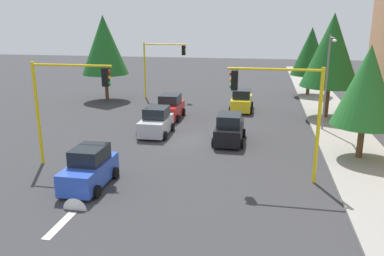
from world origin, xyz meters
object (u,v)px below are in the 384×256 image
object	(u,v)px
tree_roadside_far	(311,51)
car_red	(170,107)
traffic_signal_far_right	(161,59)
car_yellow	(242,101)
tree_opposite_side	(104,45)
car_black	(229,129)
street_lamp_curbside	(328,73)
traffic_signal_near_right	(66,94)
car_blue	(89,169)
traffic_signal_near_left	(282,102)
tree_roadside_near	(367,86)
car_silver	(156,122)
tree_roadside_mid	(332,50)

from	to	relation	value
tree_roadside_far	car_red	bearing A→B (deg)	-45.37
traffic_signal_far_right	car_yellow	bearing A→B (deg)	63.20
tree_opposite_side	car_black	bearing A→B (deg)	48.72
car_yellow	tree_roadside_far	bearing A→B (deg)	141.58
street_lamp_curbside	car_yellow	world-z (taller)	street_lamp_curbside
traffic_signal_near_right	traffic_signal_far_right	world-z (taller)	traffic_signal_near_right
car_blue	car_black	world-z (taller)	same
street_lamp_curbside	car_blue	world-z (taller)	street_lamp_curbside
traffic_signal_near_right	car_black	size ratio (longest dim) A/B	1.45
traffic_signal_near_left	tree_roadside_far	world-z (taller)	tree_roadside_far
street_lamp_curbside	car_black	xyz separation A→B (m)	(3.61, -6.53, -3.45)
tree_roadside_near	car_black	world-z (taller)	tree_roadside_near
tree_opposite_side	car_silver	distance (m)	14.69
street_lamp_curbside	car_black	size ratio (longest dim) A/B	1.74
tree_roadside_near	tree_opposite_side	size ratio (longest dim) A/B	0.79
traffic_signal_near_right	car_blue	distance (m)	4.63
car_black	street_lamp_curbside	bearing A→B (deg)	118.91
traffic_signal_near_right	car_silver	world-z (taller)	traffic_signal_near_right
traffic_signal_near_left	car_black	size ratio (longest dim) A/B	1.45
street_lamp_curbside	tree_roadside_far	bearing A→B (deg)	178.81
tree_opposite_side	car_black	distance (m)	18.77
street_lamp_curbside	tree_roadside_near	bearing A→B (deg)	13.05
traffic_signal_near_right	tree_opposite_side	size ratio (longest dim) A/B	0.69
tree_roadside_far	car_silver	bearing A→B (deg)	-35.31
traffic_signal_near_left	car_silver	xyz separation A→B (m)	(-6.84, -8.37, -3.21)
car_blue	car_red	bearing A→B (deg)	177.64
traffic_signal_near_right	traffic_signal_near_left	distance (m)	11.44
car_blue	traffic_signal_far_right	bearing A→B (deg)	-174.24
tree_opposite_side	car_silver	world-z (taller)	tree_opposite_side
traffic_signal_near_right	tree_opposite_side	bearing A→B (deg)	-163.64
traffic_signal_far_right	car_blue	distance (m)	22.79
car_black	traffic_signal_near_right	bearing A→B (deg)	-54.40
traffic_signal_far_right	car_blue	xyz separation A→B (m)	(22.46, 2.26, -3.16)
tree_roadside_mid	tree_opposite_side	xyz separation A→B (m)	(-4.00, -21.00, -0.05)
street_lamp_curbside	car_silver	xyz separation A→B (m)	(2.77, -11.85, -3.45)
tree_opposite_side	car_silver	size ratio (longest dim) A/B	2.35
traffic_signal_far_right	car_yellow	distance (m)	10.13
tree_roadside_near	car_red	world-z (taller)	tree_roadside_near
car_yellow	traffic_signal_near_left	bearing A→B (deg)	10.26
traffic_signal_near_right	car_red	xyz separation A→B (m)	(-11.80, 2.86, -3.20)
tree_roadside_near	car_blue	size ratio (longest dim) A/B	1.80
tree_opposite_side	car_red	size ratio (longest dim) A/B	2.21
traffic_signal_near_left	car_blue	bearing A→B (deg)	-74.99
tree_opposite_side	car_silver	xyz separation A→B (m)	(11.16, 8.35, -4.67)
tree_roadside_far	traffic_signal_near_right	bearing A→B (deg)	-32.38
car_red	car_silver	bearing A→B (deg)	2.37
traffic_signal_near_right	traffic_signal_far_right	distance (m)	20.00
tree_roadside_mid	car_black	size ratio (longest dim) A/B	2.13
tree_opposite_side	tree_roadside_mid	bearing A→B (deg)	79.22
tree_roadside_near	traffic_signal_near_right	bearing A→B (deg)	-76.14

